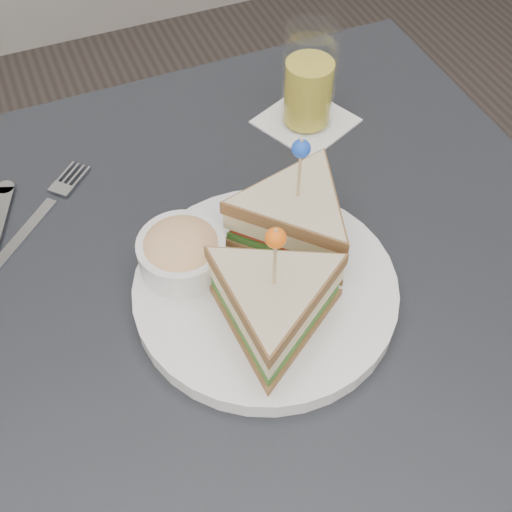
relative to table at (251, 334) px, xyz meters
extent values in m
cube|color=black|center=(0.00, 0.00, 0.06)|extent=(0.80, 0.80, 0.03)
cylinder|color=black|center=(0.35, 0.35, -0.31)|extent=(0.04, 0.04, 0.72)
cylinder|color=white|center=(0.01, -0.01, 0.08)|extent=(0.29, 0.29, 0.02)
cylinder|color=white|center=(0.01, -0.01, 0.09)|extent=(0.29, 0.29, 0.01)
cylinder|color=tan|center=(0.00, -0.05, 0.19)|extent=(0.00, 0.00, 0.09)
sphere|color=#F45F0F|center=(0.00, -0.05, 0.23)|extent=(0.02, 0.02, 0.02)
cylinder|color=tan|center=(0.07, 0.04, 0.19)|extent=(0.00, 0.00, 0.09)
sphere|color=blue|center=(0.07, 0.04, 0.23)|extent=(0.02, 0.02, 0.02)
cylinder|color=white|center=(-0.05, 0.05, 0.11)|extent=(0.10, 0.10, 0.04)
ellipsoid|color=#E0B772|center=(-0.05, 0.05, 0.13)|extent=(0.08, 0.08, 0.04)
cube|color=silver|center=(-0.20, 0.17, 0.08)|extent=(0.09, 0.09, 0.00)
cube|color=silver|center=(-0.15, 0.23, 0.08)|extent=(0.03, 0.03, 0.00)
cylinder|color=silver|center=(-0.21, 0.25, 0.08)|extent=(0.03, 0.03, 0.00)
cube|color=white|center=(0.17, 0.23, 0.08)|extent=(0.14, 0.14, 0.00)
cylinder|color=gold|center=(0.17, 0.23, 0.12)|extent=(0.08, 0.08, 0.08)
cylinder|color=white|center=(0.17, 0.23, 0.14)|extent=(0.09, 0.09, 0.13)
cube|color=white|center=(0.18, 0.24, 0.16)|extent=(0.02, 0.02, 0.02)
cube|color=white|center=(0.17, 0.22, 0.16)|extent=(0.02, 0.02, 0.02)
camera|label=1|loc=(-0.14, -0.36, 0.62)|focal=45.00mm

